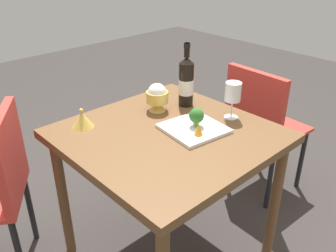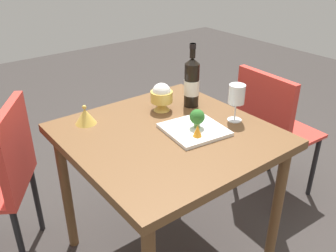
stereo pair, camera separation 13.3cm
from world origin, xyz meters
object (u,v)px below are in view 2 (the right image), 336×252
Objects in this scene: chair_by_wall at (3,170)px; rice_bowl_lid at (85,116)px; broccoli_floret at (197,117)px; carrot_garnish_left at (197,131)px; serving_plate at (194,130)px; rice_bowl at (162,96)px; wine_glass at (237,95)px; wine_bottle at (192,82)px; chair_near_window at (270,123)px.

rice_bowl_lid is at bearing -83.87° from chair_by_wall.
chair_by_wall is 8.50× the size of rice_bowl_lid.
broccoli_floret is at bearing -135.40° from rice_bowl_lid.
carrot_garnish_left is (-0.43, -0.31, 0.00)m from rice_bowl_lid.
serving_plate is 3.25× the size of broccoli_floret.
wine_glass is at bearing -146.32° from rice_bowl.
rice_bowl reaches higher than rice_bowl_lid.
rice_bowl is 0.34m from carrot_garnish_left.
serving_plate is (-0.22, 0.17, -0.12)m from wine_bottle.
rice_bowl is 0.28m from serving_plate.
wine_bottle is 0.55m from rice_bowl_lid.
wine_bottle is at bearing -35.58° from broccoli_floret.
carrot_garnish_left is (-0.03, 0.26, -0.09)m from wine_glass.
chair_by_wall is at bearing 58.29° from wine_glass.
wine_bottle is 1.16× the size of serving_plate.
wine_glass is 0.37m from rice_bowl.
chair_by_wall reaches higher than carrot_garnish_left.
serving_plate is at bearing -136.55° from rice_bowl_lid.
chair_near_window is 9.91× the size of broccoli_floret.
carrot_garnish_left is at bearing 139.70° from broccoli_floret.
carrot_garnish_left is at bearing 143.31° from wine_bottle.
wine_bottle is 0.26m from wine_glass.
rice_bowl is at bearing -78.35° from chair_by_wall.
serving_plate is at bearing 81.41° from wine_glass.
wine_bottle is 6.16× the size of carrot_garnish_left.
rice_bowl_lid reaches higher than carrot_garnish_left.
rice_bowl_lid is (0.40, 0.57, -0.09)m from wine_glass.
serving_plate is (-0.08, 0.68, 0.22)m from chair_near_window.
rice_bowl_lid is (0.10, 0.37, -0.04)m from rice_bowl.
rice_bowl_lid is at bearing 74.42° from wine_bottle.
wine_bottle reaches higher than broccoli_floret.
chair_near_window is 4.75× the size of wine_glass.
rice_bowl is at bearing -102.52° from chair_near_window.
chair_by_wall reaches higher than broccoli_floret.
wine_bottle is at bearing -107.90° from rice_bowl.
wine_bottle is 0.28m from broccoli_floret.
chair_by_wall is 9.91× the size of broccoli_floret.
chair_by_wall is 1.15m from wine_glass.
chair_by_wall is 0.95m from broccoli_floret.
wine_glass is 1.79× the size of rice_bowl_lid.
chair_near_window is at bearing -82.98° from serving_plate.
rice_bowl_lid is (0.15, 0.52, -0.09)m from wine_bottle.
rice_bowl is 0.38m from rice_bowl_lid.
chair_by_wall is 0.92m from serving_plate.
wine_glass is 2.09× the size of broccoli_floret.
rice_bowl_lid is 0.51m from serving_plate.
wine_glass reaches higher than serving_plate.
broccoli_floret reaches higher than serving_plate.
chair_by_wall is 3.05× the size of serving_plate.
serving_plate is (0.03, 0.22, -0.12)m from wine_glass.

